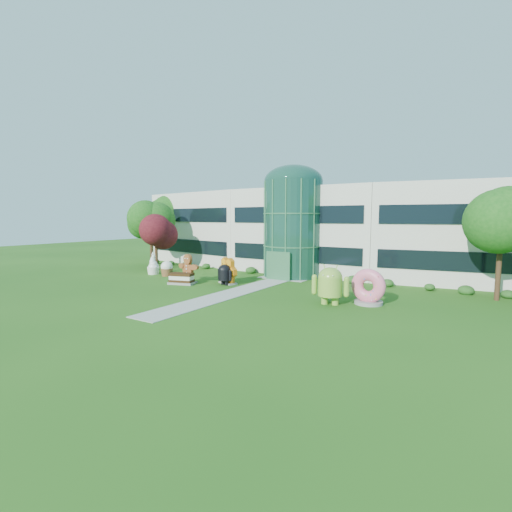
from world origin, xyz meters
The scene contains 14 objects.
ground centered at (0.00, 0.00, 0.00)m, with size 140.00×140.00×0.00m, color #215114.
building centered at (0.00, 18.00, 4.65)m, with size 46.00×15.00×9.30m, color beige, non-canonical shape.
atrium centered at (0.00, 12.00, 4.90)m, with size 6.00×6.00×9.80m, color #194738.
walkway centered at (0.00, 2.00, 0.02)m, with size 2.40×20.00×0.04m, color #9E9E93.
tree_red centered at (-15.50, 7.50, 3.00)m, with size 4.00×4.00×6.00m, color #3F0C14, non-canonical shape.
trees_backdrop centered at (0.00, 13.00, 4.20)m, with size 52.00×8.00×8.40m, color #154D13, non-canonical shape.
android_green centered at (8.07, 2.05, 1.56)m, with size 2.75×1.83×3.11m, color #86B53A, non-canonical shape.
android_black centered at (-2.82, 4.06, 1.10)m, with size 1.94×1.30×2.21m, color black, non-canonical shape.
donut centered at (10.34, 3.64, 1.29)m, with size 2.47×1.19×2.57m, color #DD5478, non-canonical shape.
gingerbread centered at (-6.42, 3.12, 1.37)m, with size 2.97×1.14×2.74m, color brown, non-canonical shape.
ice_cream_sandwich centered at (-6.37, 2.19, 0.52)m, with size 2.35×1.18×1.05m, color black, non-canonical shape.
honeycomb centered at (-2.94, 4.70, 1.09)m, with size 2.79×1.00×2.19m, color #FFA119, non-canonical shape.
froyo centered at (-13.24, 4.97, 1.20)m, with size 1.40×1.40×2.40m, color white, non-canonical shape.
cupcake centered at (-11.03, 4.84, 0.80)m, with size 1.33×1.33×1.59m, color white, non-canonical shape.
Camera 1 is at (17.58, -22.38, 6.15)m, focal length 26.00 mm.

